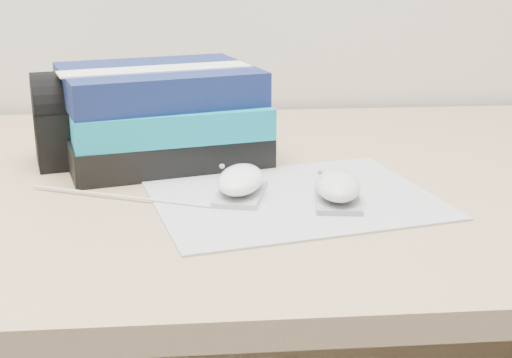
{
  "coord_description": "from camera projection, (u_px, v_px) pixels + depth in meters",
  "views": [
    {
      "loc": [
        -0.13,
        0.66,
        1.02
      ],
      "look_at": [
        -0.06,
        1.43,
        0.77
      ],
      "focal_mm": 50.0,
      "sensor_mm": 36.0,
      "label": 1
    }
  ],
  "objects": [
    {
      "name": "pouch",
      "position": [
        85.0,
        118.0,
        1.0
      ],
      "size": [
        0.16,
        0.13,
        0.13
      ],
      "color": "black",
      "rests_on": "desk"
    },
    {
      "name": "usb_cable",
      "position": [
        119.0,
        196.0,
        0.86
      ],
      "size": [
        0.22,
        0.1,
        0.0
      ],
      "primitive_type": "cylinder",
      "rotation": [
        0.0,
        1.57,
        -0.41
      ],
      "color": "silver",
      "rests_on": "mousepad"
    },
    {
      "name": "book_stack",
      "position": [
        161.0,
        115.0,
        1.01
      ],
      "size": [
        0.32,
        0.28,
        0.13
      ],
      "color": "black",
      "rests_on": "desk"
    },
    {
      "name": "mouse_rear",
      "position": [
        240.0,
        182.0,
        0.86
      ],
      "size": [
        0.08,
        0.11,
        0.04
      ],
      "color": "#A9A9AC",
      "rests_on": "mousepad"
    },
    {
      "name": "mouse_front",
      "position": [
        338.0,
        188.0,
        0.84
      ],
      "size": [
        0.07,
        0.1,
        0.04
      ],
      "color": "gray",
      "rests_on": "mousepad"
    },
    {
      "name": "desk",
      "position": [
        284.0,
        305.0,
        1.1
      ],
      "size": [
        1.6,
        0.8,
        0.73
      ],
      "color": "tan",
      "rests_on": "ground"
    },
    {
      "name": "mousepad",
      "position": [
        293.0,
        198.0,
        0.86
      ],
      "size": [
        0.38,
        0.33,
        0.0
      ],
      "primitive_type": "cube",
      "rotation": [
        0.0,
        0.0,
        0.22
      ],
      "color": "#94939A",
      "rests_on": "desk"
    }
  ]
}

